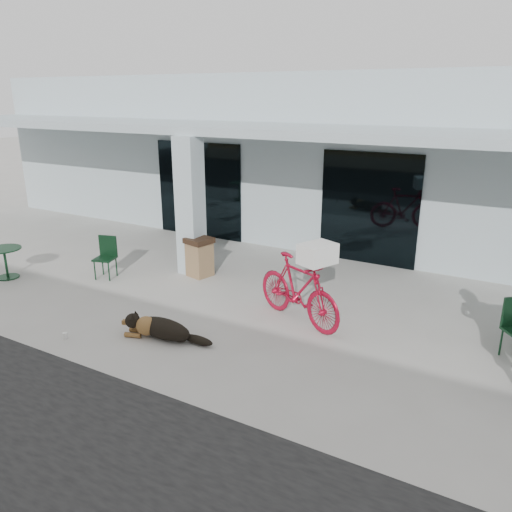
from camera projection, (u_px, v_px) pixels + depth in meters
The scene contains 13 objects.
ground at pixel (184, 322), 9.11m from camera, with size 80.00×80.00×0.00m, color #B5B3AB.
building at pixel (349, 152), 15.44m from camera, with size 22.00×7.00×4.50m, color #A9BAC0.
storefront_glass_left at pixel (199, 190), 14.31m from camera, with size 2.80×0.06×2.70m, color black.
storefront_glass_right at pixel (369, 209), 11.96m from camera, with size 2.40×0.06×2.70m, color black.
column at pixel (190, 207), 11.23m from camera, with size 0.50×0.50×3.12m, color #A9BAC0.
overhang at pixel (277, 130), 11.09m from camera, with size 22.00×2.80×0.18m, color #A9BAC0.
bicycle at pixel (298, 290), 8.96m from camera, with size 0.58×2.07×1.24m, color #A80D29.
laundry_basket at pixel (318, 254), 8.38m from camera, with size 0.59×0.44×0.35m, color white.
dog at pixel (163, 328), 8.44m from camera, with size 1.24×0.41×0.41m, color black, non-canonical shape.
cup_near_dog at pixel (65, 336), 8.50m from camera, with size 0.08×0.08×0.10m, color white.
cafe_table_near at pixel (6, 263), 11.22m from camera, with size 0.75×0.75×0.70m, color #13371F, non-canonical shape.
cafe_chair_near at pixel (105, 258), 11.18m from camera, with size 0.43×0.47×0.94m, color #13371F, non-canonical shape.
trash_receptacle at pixel (200, 257), 11.33m from camera, with size 0.53×0.53×0.90m, color olive, non-canonical shape.
Camera 1 is at (5.23, -6.56, 3.97)m, focal length 35.00 mm.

